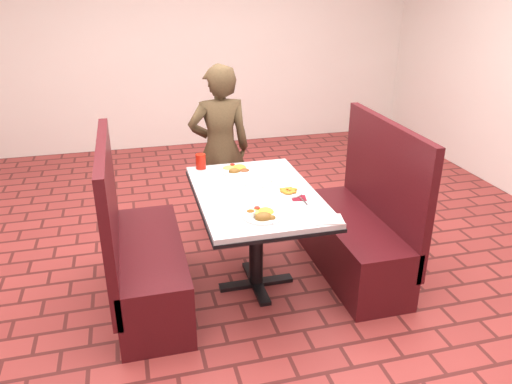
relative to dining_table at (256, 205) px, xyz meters
The scene contains 15 objects.
room 1.26m from the dining_table, ahead, with size 7.00×7.04×2.82m.
dining_table is the anchor object (origin of this frame).
booth_bench_left 0.86m from the dining_table, behind, with size 0.47×1.20×1.17m.
booth_bench_right 0.86m from the dining_table, ahead, with size 0.47×1.20×1.17m.
diner_person 1.01m from the dining_table, 93.22° to the left, with size 0.53×0.35×1.46m, color brown.
near_dinner_plate 0.41m from the dining_table, 99.16° to the right, with size 0.25×0.25×0.08m.
far_dinner_plate 0.44m from the dining_table, 95.64° to the left, with size 0.25×0.25×0.07m.
plantain_plate 0.24m from the dining_table, 20.19° to the right, with size 0.19×0.19×0.03m.
maroon_napkin 0.32m from the dining_table, 34.76° to the right, with size 0.10×0.10×0.00m, color #5E0E18.
spoon_utensil 0.36m from the dining_table, 41.29° to the right, with size 0.01×0.13×0.00m, color silver.
red_tumbler 0.64m from the dining_table, 118.30° to the left, with size 0.08×0.08×0.11m, color red.
paper_napkin 0.62m from the dining_table, 59.29° to the right, with size 0.18×0.13×0.01m, color white.
knife_utensil 0.39m from the dining_table, 107.54° to the right, with size 0.01×0.18×0.00m, color silver.
fork_utensil 0.44m from the dining_table, 96.20° to the right, with size 0.01×0.16×0.00m, color silver.
lettuce_shreds 0.12m from the dining_table, 56.31° to the left, with size 0.28×0.32×0.00m, color #A0D053, non-canonical shape.
Camera 1 is at (-0.79, -3.02, 2.11)m, focal length 35.00 mm.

